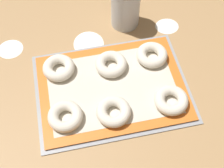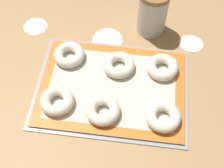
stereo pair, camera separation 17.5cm
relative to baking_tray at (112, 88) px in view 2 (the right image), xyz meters
The scene contains 13 objects.
ground_plane 0.02m from the baking_tray, 149.63° to the left, with size 2.80×2.80×0.00m, color #A87F51.
baking_tray is the anchor object (origin of this frame).
baking_mat 0.01m from the baking_tray, ahead, with size 0.46×0.33×0.00m.
bagel_front_left 0.18m from the baking_tray, 152.75° to the right, with size 0.10×0.10×0.03m.
bagel_front_center 0.10m from the baking_tray, 97.66° to the right, with size 0.10×0.10×0.03m.
bagel_front_right 0.19m from the baking_tray, 29.92° to the right, with size 0.10×0.10×0.03m.
bagel_back_left 0.19m from the baking_tray, 148.35° to the left, with size 0.10×0.10×0.03m.
bagel_back_center 0.08m from the baking_tray, 80.32° to the left, with size 0.10×0.10×0.03m.
bagel_back_right 0.18m from the baking_tray, 28.83° to the left, with size 0.10×0.10×0.03m.
flour_canister 0.30m from the baking_tray, 68.81° to the left, with size 0.10×0.10×0.17m.
flour_patch_near 0.20m from the baking_tray, 101.97° to the left, with size 0.11×0.12×0.00m.
flour_patch_far 0.39m from the baking_tray, 143.51° to the left, with size 0.09×0.08×0.00m.
flour_patch_side 0.34m from the baking_tray, 41.19° to the left, with size 0.09×0.08×0.00m.
Camera 2 is at (0.08, -0.53, 0.85)m, focal length 50.00 mm.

